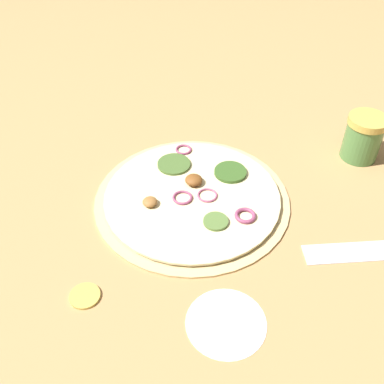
% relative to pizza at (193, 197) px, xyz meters
% --- Properties ---
extents(ground_plane, '(3.00, 3.00, 0.00)m').
position_rel_pizza_xyz_m(ground_plane, '(0.00, 0.00, -0.01)').
color(ground_plane, tan).
extents(pizza, '(0.31, 0.31, 0.02)m').
position_rel_pizza_xyz_m(pizza, '(0.00, 0.00, 0.00)').
color(pizza, '#D6B77A').
rests_on(pizza, ground_plane).
extents(spice_jar, '(0.07, 0.07, 0.08)m').
position_rel_pizza_xyz_m(spice_jar, '(-0.31, -0.05, 0.03)').
color(spice_jar, '#4C7F42').
rests_on(spice_jar, ground_plane).
extents(loose_cap, '(0.04, 0.04, 0.01)m').
position_rel_pizza_xyz_m(loose_cap, '(0.17, 0.15, -0.00)').
color(loose_cap, gold).
rests_on(loose_cap, ground_plane).
extents(flour_patch, '(0.10, 0.10, 0.00)m').
position_rel_pizza_xyz_m(flour_patch, '(-0.00, 0.22, -0.01)').
color(flour_patch, white).
rests_on(flour_patch, ground_plane).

